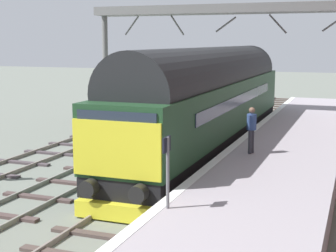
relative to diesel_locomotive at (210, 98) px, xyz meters
The scene contains 8 objects.
ground_plane 7.01m from the diesel_locomotive, 90.01° to the right, with size 140.00×140.00×0.00m, color slate.
track_main 6.99m from the diesel_locomotive, 90.01° to the right, with size 2.50×60.00×0.15m.
track_adjacent_west 7.71m from the diesel_locomotive, 116.45° to the right, with size 2.50×60.00×0.15m.
station_platform 7.74m from the diesel_locomotive, 61.25° to the right, with size 4.00×44.00×1.01m.
diesel_locomotive is the anchor object (origin of this frame).
platform_number_sign 10.78m from the diesel_locomotive, 79.46° to the right, with size 0.10×0.44×1.72m.
waiting_passenger 4.72m from the diesel_locomotive, 56.08° to the right, with size 0.40×0.50×1.64m.
overhead_footbridge 8.46m from the diesel_locomotive, 99.52° to the left, with size 15.88×2.00×6.97m.
Camera 1 is at (6.10, -14.98, 4.93)m, focal length 54.70 mm.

